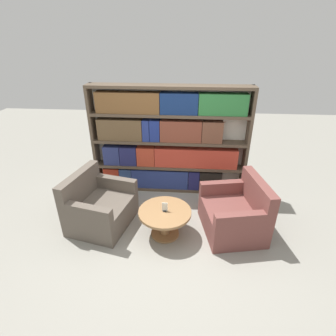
{
  "coord_description": "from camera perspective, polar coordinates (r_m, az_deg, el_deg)",
  "views": [
    {
      "loc": [
        0.32,
        -2.94,
        2.7
      ],
      "look_at": [
        0.03,
        0.69,
        0.82
      ],
      "focal_mm": 28.0,
      "sensor_mm": 36.0,
      "label": 1
    }
  ],
  "objects": [
    {
      "name": "armchair_right",
      "position": [
        4.11,
        14.4,
        -9.66
      ],
      "size": [
        0.99,
        1.09,
        0.84
      ],
      "rotation": [
        0.0,
        0.0,
        -1.38
      ],
      "color": "brown",
      "rests_on": "ground_plane"
    },
    {
      "name": "ground_plane",
      "position": [
        4.01,
        -1.28,
        -15.07
      ],
      "size": [
        14.0,
        14.0,
        0.0
      ],
      "primitive_type": "plane",
      "color": "gray"
    },
    {
      "name": "bookshelf",
      "position": [
        4.72,
        -0.14,
        5.74
      ],
      "size": [
        2.78,
        0.3,
        1.96
      ],
      "color": "silver",
      "rests_on": "ground_plane"
    },
    {
      "name": "coffee_table",
      "position": [
        3.89,
        -0.69,
        -10.75
      ],
      "size": [
        0.77,
        0.77,
        0.43
      ],
      "color": "olive",
      "rests_on": "ground_plane"
    },
    {
      "name": "armchair_left",
      "position": [
        4.25,
        -14.71,
        -8.31
      ],
      "size": [
        1.01,
        1.1,
        0.84
      ],
      "rotation": [
        0.0,
        0.0,
        1.35
      ],
      "color": "brown",
      "rests_on": "ground_plane"
    },
    {
      "name": "table_sign",
      "position": [
        3.78,
        -0.7,
        -8.61
      ],
      "size": [
        0.08,
        0.06,
        0.14
      ],
      "color": "black",
      "rests_on": "coffee_table"
    }
  ]
}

